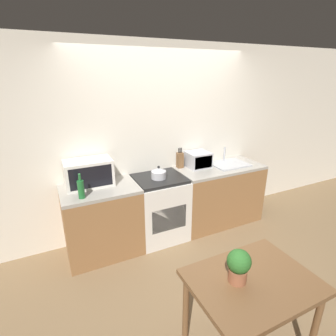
{
  "coord_description": "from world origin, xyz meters",
  "views": [
    {
      "loc": [
        -1.48,
        -2.14,
        2.19
      ],
      "look_at": [
        -0.11,
        0.7,
        1.05
      ],
      "focal_mm": 28.0,
      "sensor_mm": 36.0,
      "label": 1
    }
  ],
  "objects_px": {
    "kettle": "(159,173)",
    "dining_table": "(252,291)",
    "microwave": "(89,173)",
    "stove_range": "(160,208)",
    "toaster_oven": "(198,160)",
    "bottle": "(81,189)"
  },
  "relations": [
    {
      "from": "stove_range",
      "to": "kettle",
      "type": "height_order",
      "value": "kettle"
    },
    {
      "from": "kettle",
      "to": "microwave",
      "type": "relative_size",
      "value": 0.35
    },
    {
      "from": "microwave",
      "to": "dining_table",
      "type": "xyz_separation_m",
      "value": [
        0.82,
        -1.96,
        -0.41
      ]
    },
    {
      "from": "toaster_oven",
      "to": "bottle",
      "type": "bearing_deg",
      "value": -169.24
    },
    {
      "from": "microwave",
      "to": "dining_table",
      "type": "height_order",
      "value": "microwave"
    },
    {
      "from": "dining_table",
      "to": "kettle",
      "type": "bearing_deg",
      "value": 88.8
    },
    {
      "from": "stove_range",
      "to": "toaster_oven",
      "type": "bearing_deg",
      "value": 11.27
    },
    {
      "from": "stove_range",
      "to": "toaster_oven",
      "type": "xyz_separation_m",
      "value": [
        0.68,
        0.14,
        0.56
      ]
    },
    {
      "from": "stove_range",
      "to": "dining_table",
      "type": "distance_m",
      "value": 1.84
    },
    {
      "from": "microwave",
      "to": "bottle",
      "type": "distance_m",
      "value": 0.35
    },
    {
      "from": "dining_table",
      "to": "microwave",
      "type": "bearing_deg",
      "value": 112.66
    },
    {
      "from": "bottle",
      "to": "dining_table",
      "type": "height_order",
      "value": "bottle"
    },
    {
      "from": "kettle",
      "to": "dining_table",
      "type": "bearing_deg",
      "value": -91.2
    },
    {
      "from": "microwave",
      "to": "stove_range",
      "type": "bearing_deg",
      "value": -8.08
    },
    {
      "from": "kettle",
      "to": "microwave",
      "type": "height_order",
      "value": "microwave"
    },
    {
      "from": "microwave",
      "to": "bottle",
      "type": "bearing_deg",
      "value": -114.55
    },
    {
      "from": "kettle",
      "to": "microwave",
      "type": "xyz_separation_m",
      "value": [
        -0.85,
        0.15,
        0.09
      ]
    },
    {
      "from": "bottle",
      "to": "dining_table",
      "type": "xyz_separation_m",
      "value": [
        0.96,
        -1.64,
        -0.35
      ]
    },
    {
      "from": "stove_range",
      "to": "toaster_oven",
      "type": "distance_m",
      "value": 0.89
    },
    {
      "from": "toaster_oven",
      "to": "dining_table",
      "type": "relative_size",
      "value": 0.35
    },
    {
      "from": "stove_range",
      "to": "dining_table",
      "type": "xyz_separation_m",
      "value": [
        -0.06,
        -1.83,
        0.21
      ]
    },
    {
      "from": "kettle",
      "to": "dining_table",
      "type": "xyz_separation_m",
      "value": [
        -0.04,
        -1.81,
        -0.32
      ]
    }
  ]
}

